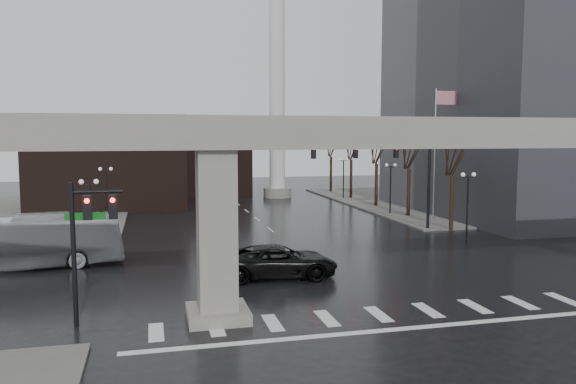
{
  "coord_description": "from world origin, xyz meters",
  "views": [
    {
      "loc": [
        -9.66,
        -23.51,
        7.9
      ],
      "look_at": [
        -1.67,
        8.99,
        4.5
      ],
      "focal_mm": 35.0,
      "sensor_mm": 36.0,
      "label": 1
    }
  ],
  "objects_px": {
    "city_bus": "(22,242)",
    "far_car": "(221,216)",
    "pickup_truck": "(279,261)",
    "signal_mast_arm": "(387,161)"
  },
  "relations": [
    {
      "from": "city_bus",
      "to": "far_car",
      "type": "relative_size",
      "value": 2.51
    },
    {
      "from": "far_car",
      "to": "pickup_truck",
      "type": "bearing_deg",
      "value": -81.12
    },
    {
      "from": "pickup_truck",
      "to": "far_car",
      "type": "height_order",
      "value": "pickup_truck"
    },
    {
      "from": "pickup_truck",
      "to": "far_car",
      "type": "relative_size",
      "value": 1.42
    },
    {
      "from": "far_car",
      "to": "signal_mast_arm",
      "type": "bearing_deg",
      "value": -21.13
    },
    {
      "from": "pickup_truck",
      "to": "city_bus",
      "type": "height_order",
      "value": "city_bus"
    },
    {
      "from": "signal_mast_arm",
      "to": "far_car",
      "type": "xyz_separation_m",
      "value": [
        -12.71,
        6.57,
        -5.05
      ]
    },
    {
      "from": "signal_mast_arm",
      "to": "pickup_truck",
      "type": "xyz_separation_m",
      "value": [
        -11.82,
        -12.43,
        -4.93
      ]
    },
    {
      "from": "signal_mast_arm",
      "to": "pickup_truck",
      "type": "distance_m",
      "value": 17.84
    },
    {
      "from": "city_bus",
      "to": "signal_mast_arm",
      "type": "bearing_deg",
      "value": -81.84
    }
  ]
}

